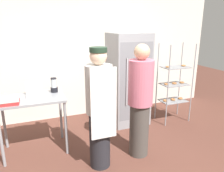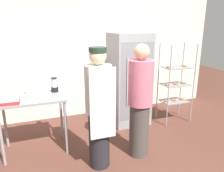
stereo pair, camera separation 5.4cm
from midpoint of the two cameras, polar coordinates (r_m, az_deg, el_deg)
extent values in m
plane|color=brown|center=(3.37, 3.08, -21.55)|extent=(14.00, 14.00, 0.00)
cube|color=silver|center=(4.93, -7.97, 9.51)|extent=(6.40, 0.12, 3.01)
cube|color=gray|center=(4.57, 3.80, 1.86)|extent=(0.74, 0.75, 1.88)
cube|color=gray|center=(4.24, 5.87, 0.98)|extent=(0.68, 0.02, 1.54)
cylinder|color=silver|center=(4.13, 3.52, 1.00)|extent=(0.02, 0.02, 0.92)
cylinder|color=#93969B|center=(4.46, 14.08, -0.32)|extent=(0.02, 0.02, 1.67)
cylinder|color=#93969B|center=(4.83, 19.96, 0.42)|extent=(0.02, 0.02, 1.67)
cylinder|color=#93969B|center=(4.79, 11.32, 0.95)|extent=(0.02, 0.02, 1.67)
cylinder|color=#93969B|center=(5.13, 17.04, 1.56)|extent=(0.02, 0.02, 1.67)
cube|color=gray|center=(4.91, 15.32, -3.67)|extent=(0.55, 0.37, 0.01)
torus|color=#AD6B38|center=(4.79, 13.46, -3.72)|extent=(0.10, 0.10, 0.03)
torus|color=#AD6B38|center=(4.90, 15.34, -3.41)|extent=(0.10, 0.10, 0.03)
torus|color=#AD6B38|center=(5.01, 17.14, -3.12)|extent=(0.10, 0.10, 0.03)
cube|color=gray|center=(4.80, 15.64, 0.46)|extent=(0.55, 0.37, 0.01)
torus|color=#AD6B38|center=(4.68, 13.75, 0.48)|extent=(0.10, 0.10, 0.03)
torus|color=#AD6B38|center=(4.79, 15.66, 0.69)|extent=(0.10, 0.10, 0.03)
torus|color=#AD6B38|center=(4.91, 17.49, 0.90)|extent=(0.10, 0.10, 0.03)
cube|color=gray|center=(4.72, 15.98, 4.75)|extent=(0.55, 0.37, 0.01)
torus|color=#AD6B38|center=(4.60, 14.05, 4.88)|extent=(0.09, 0.09, 0.03)
torus|color=#AD6B38|center=(4.83, 17.85, 5.10)|extent=(0.09, 0.09, 0.03)
cube|color=gray|center=(3.66, -20.72, -3.17)|extent=(1.01, 0.64, 0.04)
cylinder|color=gray|center=(3.62, -27.43, -12.25)|extent=(0.04, 0.04, 0.89)
cylinder|color=gray|center=(3.61, -12.36, -10.79)|extent=(0.04, 0.04, 0.89)
cylinder|color=gray|center=(4.12, -26.69, -8.72)|extent=(0.04, 0.04, 0.89)
cylinder|color=gray|center=(4.11, -13.61, -7.43)|extent=(0.04, 0.04, 0.89)
cube|color=white|center=(3.70, -19.95, -2.20)|extent=(0.25, 0.19, 0.05)
cube|color=white|center=(3.76, -20.17, -0.05)|extent=(0.24, 0.01, 0.19)
torus|color=beige|center=(3.66, -20.96, -1.90)|extent=(0.08, 0.08, 0.02)
torus|color=beige|center=(3.66, -19.99, -1.80)|extent=(0.08, 0.08, 0.02)
torus|color=beige|center=(3.66, -19.03, -1.70)|extent=(0.08, 0.08, 0.02)
torus|color=beige|center=(3.73, -20.97, -1.59)|extent=(0.08, 0.08, 0.02)
torus|color=beige|center=(3.73, -20.03, -1.49)|extent=(0.08, 0.08, 0.02)
cylinder|color=black|center=(3.83, -15.24, -0.92)|extent=(0.12, 0.12, 0.08)
cylinder|color=#B2BCC1|center=(3.80, -15.36, 0.72)|extent=(0.09, 0.09, 0.15)
cylinder|color=black|center=(3.78, -15.45, 1.93)|extent=(0.09, 0.09, 0.02)
cube|color=#B72D2D|center=(3.49, -25.90, -3.97)|extent=(0.31, 0.22, 0.05)
cube|color=silver|center=(3.47, -26.00, -3.16)|extent=(0.31, 0.22, 0.05)
cylinder|color=#232328|center=(3.28, -3.70, -13.73)|extent=(0.30, 0.30, 0.85)
cylinder|color=beige|center=(2.98, -3.96, -0.89)|extent=(0.37, 0.37, 0.67)
sphere|color=beige|center=(2.88, -4.13, 7.75)|extent=(0.23, 0.23, 0.23)
cube|color=white|center=(2.85, -2.73, -4.83)|extent=(0.35, 0.02, 0.97)
cylinder|color=#1E3323|center=(2.87, -4.17, 9.46)|extent=(0.24, 0.24, 0.06)
cylinder|color=#47423D|center=(3.56, 6.63, -11.21)|extent=(0.31, 0.31, 0.86)
cylinder|color=#C6667A|center=(3.28, 7.06, 0.88)|extent=(0.38, 0.38, 0.68)
sphere|color=tan|center=(3.19, 7.34, 8.83)|extent=(0.23, 0.23, 0.23)
camera|label=1|loc=(0.03, -90.45, -0.13)|focal=35.00mm
camera|label=2|loc=(0.03, 89.55, 0.13)|focal=35.00mm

